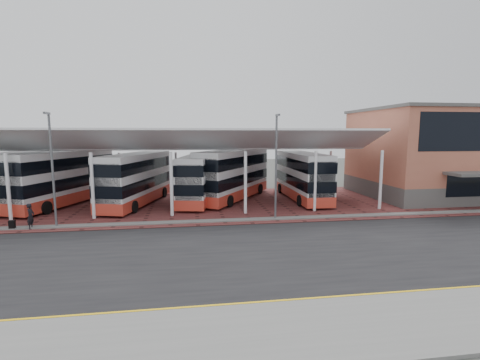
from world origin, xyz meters
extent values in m
plane|color=#434540|center=(0.00, 0.00, 0.00)|extent=(140.00, 140.00, 0.00)
cube|color=black|center=(0.00, -1.00, 0.01)|extent=(120.00, 14.00, 0.02)
cube|color=brown|center=(2.00, 13.00, 0.03)|extent=(72.00, 16.00, 0.06)
cube|color=slate|center=(0.00, -9.00, 0.07)|extent=(120.00, 4.00, 0.14)
cube|color=slate|center=(0.00, 6.20, 0.07)|extent=(120.00, 0.80, 0.14)
cube|color=yellow|center=(0.00, -7.00, 0.03)|extent=(120.00, 0.12, 0.01)
cube|color=yellow|center=(0.00, -6.70, 0.03)|extent=(120.00, 0.12, 0.01)
cylinder|color=white|center=(-24.00, 19.50, 2.30)|extent=(0.26, 0.26, 4.60)
cylinder|color=white|center=(-18.00, 8.50, 2.60)|extent=(0.26, 0.26, 5.20)
cylinder|color=white|center=(-18.00, 19.50, 2.30)|extent=(0.26, 0.26, 4.60)
cylinder|color=white|center=(-12.00, 8.50, 2.60)|extent=(0.26, 0.26, 5.20)
cylinder|color=white|center=(-12.00, 19.50, 2.30)|extent=(0.26, 0.26, 4.60)
cylinder|color=white|center=(-6.00, 8.50, 2.60)|extent=(0.26, 0.26, 5.20)
cylinder|color=white|center=(-6.00, 19.50, 2.30)|extent=(0.26, 0.26, 4.60)
cylinder|color=white|center=(0.00, 8.50, 2.60)|extent=(0.26, 0.26, 5.20)
cylinder|color=white|center=(0.00, 19.50, 2.30)|extent=(0.26, 0.26, 4.60)
cylinder|color=white|center=(6.00, 8.50, 2.60)|extent=(0.26, 0.26, 5.20)
cylinder|color=white|center=(6.00, 19.50, 2.30)|extent=(0.26, 0.26, 4.60)
cylinder|color=white|center=(12.00, 8.50, 2.60)|extent=(0.26, 0.26, 5.20)
cylinder|color=white|center=(12.00, 19.50, 2.30)|extent=(0.26, 0.26, 4.60)
cube|color=silver|center=(-6.00, 10.70, 6.10)|extent=(37.00, 4.95, 1.95)
cube|color=silver|center=(-6.00, 16.30, 5.90)|extent=(37.00, 7.12, 1.43)
cube|color=#545250|center=(23.00, 14.00, 0.90)|extent=(18.00, 12.00, 1.80)
cube|color=#BC6A50|center=(23.00, 14.00, 5.40)|extent=(18.00, 12.00, 7.20)
cube|color=#545250|center=(23.00, 14.00, 9.10)|extent=(18.40, 12.40, 0.30)
cylinder|color=#5C5E63|center=(-14.00, 6.30, 4.00)|extent=(0.16, 0.16, 8.00)
cube|color=#5C5E63|center=(-14.00, 6.00, 8.00)|extent=(0.15, 0.90, 0.15)
cylinder|color=#5C5E63|center=(2.00, 6.30, 4.00)|extent=(0.16, 0.16, 8.00)
cube|color=#5C5E63|center=(2.00, 6.00, 8.00)|extent=(0.15, 0.90, 0.15)
cube|color=silver|center=(-20.54, 15.22, 2.63)|extent=(3.87, 11.98, 4.60)
cube|color=red|center=(-20.54, 15.22, 0.76)|extent=(3.92, 12.03, 0.96)
cube|color=black|center=(-20.54, 15.22, 2.15)|extent=(3.92, 12.03, 1.02)
cube|color=black|center=(-20.54, 15.22, 3.86)|extent=(3.92, 12.03, 1.02)
cylinder|color=black|center=(-19.59, 11.34, 0.59)|extent=(0.41, 1.09, 1.07)
cylinder|color=black|center=(-21.48, 19.11, 0.59)|extent=(0.41, 1.09, 1.07)
cylinder|color=black|center=(-18.82, 18.83, 0.59)|extent=(0.41, 1.09, 1.07)
cube|color=silver|center=(-16.17, 14.64, 2.69)|extent=(6.80, 12.23, 4.71)
cube|color=red|center=(-16.17, 14.64, 0.77)|extent=(6.86, 12.29, 0.99)
cube|color=black|center=(-16.17, 14.64, 2.19)|extent=(6.86, 12.29, 1.04)
cube|color=black|center=(-16.17, 14.64, 3.95)|extent=(6.86, 12.29, 1.04)
cube|color=black|center=(-18.27, 9.05, 2.58)|extent=(2.34, 0.97, 3.94)
cylinder|color=black|center=(-18.81, 11.51, 0.61)|extent=(0.67, 1.13, 1.09)
cylinder|color=black|center=(-16.25, 10.55, 0.61)|extent=(0.67, 1.13, 1.09)
cylinder|color=black|center=(-16.10, 18.73, 0.61)|extent=(0.67, 1.13, 1.09)
cylinder|color=black|center=(-13.53, 17.76, 0.61)|extent=(0.67, 1.13, 1.09)
cube|color=silver|center=(-9.44, 13.82, 2.57)|extent=(5.59, 11.76, 4.49)
cube|color=red|center=(-9.44, 13.82, 0.74)|extent=(5.64, 11.81, 0.94)
cube|color=black|center=(-9.44, 13.82, 2.10)|extent=(5.64, 11.81, 0.99)
cube|color=black|center=(-9.44, 13.82, 3.77)|extent=(5.64, 11.81, 0.99)
cube|color=black|center=(-10.96, 8.34, 2.46)|extent=(2.29, 0.73, 3.76)
cylinder|color=black|center=(-11.68, 10.63, 0.58)|extent=(0.56, 1.08, 1.04)
cylinder|color=black|center=(-9.17, 9.93, 0.58)|extent=(0.56, 1.08, 1.04)
cylinder|color=black|center=(-9.71, 17.71, 0.58)|extent=(0.56, 1.08, 1.04)
cylinder|color=black|center=(-7.20, 17.01, 0.58)|extent=(0.56, 1.08, 1.04)
cube|color=silver|center=(-3.61, 14.38, 2.43)|extent=(4.50, 11.15, 4.25)
cube|color=red|center=(-3.61, 14.38, 0.70)|extent=(4.55, 11.20, 0.89)
cube|color=black|center=(-3.61, 14.38, 1.99)|extent=(4.55, 11.20, 0.94)
cube|color=black|center=(-3.61, 14.38, 3.57)|extent=(4.55, 11.20, 0.94)
cube|color=black|center=(-4.64, 9.09, 2.33)|extent=(2.20, 0.52, 3.56)
cylinder|color=black|center=(-5.49, 11.20, 0.55)|extent=(0.46, 1.02, 0.99)
cylinder|color=black|center=(-3.07, 10.73, 0.55)|extent=(0.46, 1.02, 0.99)
cylinder|color=black|center=(-4.16, 18.03, 0.55)|extent=(0.46, 1.02, 0.99)
cylinder|color=black|center=(-1.74, 17.56, 0.55)|extent=(0.46, 1.02, 0.99)
cube|color=silver|center=(-0.11, 15.06, 2.68)|extent=(8.73, 11.59, 4.69)
cube|color=red|center=(-0.11, 15.06, 0.77)|extent=(8.79, 11.65, 0.98)
cube|color=black|center=(-0.11, 15.06, 2.19)|extent=(8.79, 11.65, 1.04)
cube|color=black|center=(-0.11, 15.06, 3.93)|extent=(8.79, 11.65, 1.04)
cube|color=black|center=(-3.30, 10.04, 2.57)|extent=(2.13, 1.41, 3.93)
cylinder|color=black|center=(-3.32, 12.54, 0.61)|extent=(0.84, 1.08, 1.09)
cylinder|color=black|center=(-1.02, 11.08, 0.61)|extent=(0.84, 1.08, 1.09)
cylinder|color=black|center=(0.79, 19.03, 0.61)|extent=(0.84, 1.08, 1.09)
cylinder|color=black|center=(3.10, 17.57, 0.61)|extent=(0.84, 1.08, 1.09)
cube|color=silver|center=(6.69, 14.12, 2.53)|extent=(2.68, 11.33, 4.42)
cube|color=red|center=(6.69, 14.12, 0.73)|extent=(2.72, 11.37, 0.93)
cube|color=black|center=(6.69, 14.12, 2.06)|extent=(2.72, 11.37, 0.98)
cube|color=black|center=(6.69, 14.12, 3.71)|extent=(2.72, 11.37, 0.98)
cube|color=black|center=(6.63, 8.52, 2.42)|extent=(2.31, 0.12, 3.70)
cylinder|color=black|center=(5.37, 10.51, 0.57)|extent=(0.30, 1.03, 1.03)
cylinder|color=black|center=(7.94, 10.49, 0.57)|extent=(0.30, 1.03, 1.03)
cylinder|color=black|center=(5.44, 17.75, 0.57)|extent=(0.30, 1.03, 1.03)
cylinder|color=black|center=(8.01, 17.73, 0.57)|extent=(0.30, 1.03, 1.03)
imported|color=black|center=(-15.53, 6.00, 0.95)|extent=(0.44, 0.66, 1.79)
cube|color=black|center=(-16.76, 6.00, 0.38)|extent=(0.37, 0.26, 0.64)
camera|label=1|loc=(-4.61, -19.42, 6.63)|focal=26.00mm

